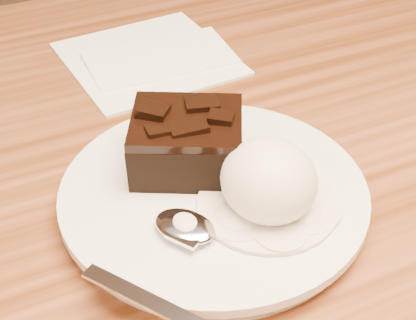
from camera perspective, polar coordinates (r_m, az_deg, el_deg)
name	(u,v)px	position (r m, az deg, el deg)	size (l,w,h in m)	color
plate	(214,198)	(0.51, 0.49, -3.33)	(0.24, 0.24, 0.02)	white
brownie	(187,145)	(0.51, -1.87, 1.31)	(0.09, 0.07, 0.04)	black
ice_cream_scoop	(269,180)	(0.47, 5.35, -1.79)	(0.07, 0.07, 0.06)	white
melt_puddle	(267,205)	(0.49, 5.19, -3.95)	(0.11, 0.11, 0.00)	silver
spoon	(185,228)	(0.46, -2.02, -6.00)	(0.03, 0.18, 0.01)	silver
napkin	(148,57)	(0.71, -5.25, 8.95)	(0.16, 0.16, 0.01)	white
crumb_a	(267,150)	(0.54, 5.17, 0.90)	(0.01, 0.01, 0.00)	black
crumb_b	(216,203)	(0.48, 0.69, -3.82)	(0.01, 0.01, 0.00)	black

